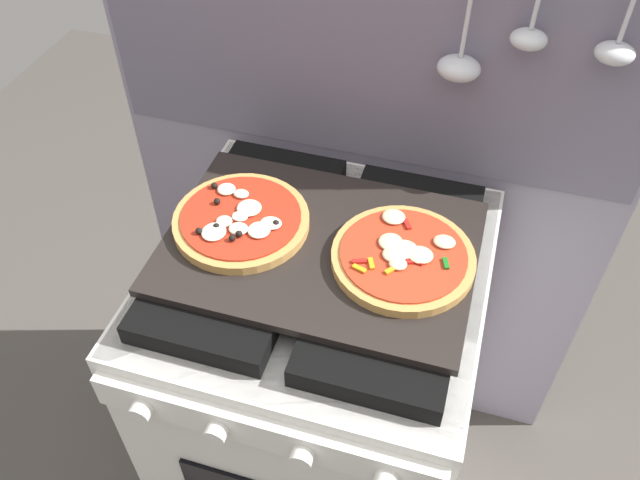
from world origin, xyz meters
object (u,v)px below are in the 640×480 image
object	(u,v)px
stove	(320,388)
baking_tray	(320,247)
pizza_left	(241,220)
pizza_right	(404,255)

from	to	relation	value
stove	baking_tray	xyz separation A→B (m)	(0.00, 0.00, 0.46)
stove	pizza_left	xyz separation A→B (m)	(-0.15, 0.01, 0.48)
pizza_left	pizza_right	world-z (taller)	pizza_left
baking_tray	pizza_right	size ratio (longest dim) A/B	2.22
baking_tray	pizza_left	world-z (taller)	pizza_left
stove	baking_tray	distance (m)	0.46
stove	baking_tray	bearing A→B (deg)	90.00
stove	pizza_left	bearing A→B (deg)	177.44
baking_tray	pizza_left	xyz separation A→B (m)	(-0.15, 0.00, 0.02)
pizza_left	pizza_right	size ratio (longest dim) A/B	1.00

